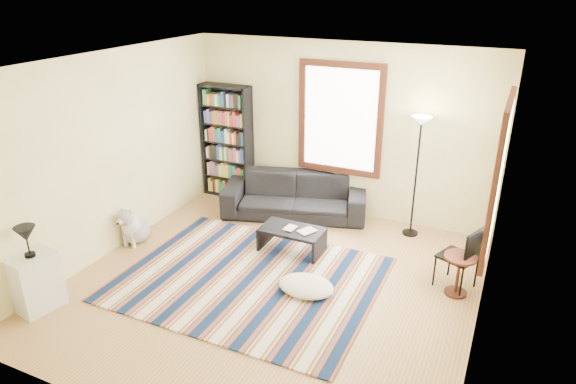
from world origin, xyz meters
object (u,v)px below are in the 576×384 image
at_px(bookshelf, 227,142).
at_px(floor_cushion, 306,286).
at_px(coffee_table, 292,240).
at_px(side_table, 458,275).
at_px(dog, 135,224).
at_px(folding_chair, 457,257).
at_px(sofa, 295,195).
at_px(floor_lamp, 416,178).
at_px(white_cabinet, 36,282).

relative_size(bookshelf, floor_cushion, 2.79).
xyz_separation_m(bookshelf, coffee_table, (1.90, -1.43, -0.82)).
xyz_separation_m(bookshelf, side_table, (4.22, -1.55, -0.73)).
bearing_deg(dog, floor_cushion, -6.53).
bearing_deg(side_table, floor_cushion, -156.18).
bearing_deg(folding_chair, sofa, -179.43).
bearing_deg(coffee_table, sofa, 112.34).
bearing_deg(folding_chair, floor_lamp, 146.89).
bearing_deg(folding_chair, white_cabinet, -127.37).
xyz_separation_m(sofa, floor_lamp, (1.92, 0.10, 0.59)).
bearing_deg(white_cabinet, bookshelf, 96.87).
relative_size(floor_lamp, side_table, 3.44).
bearing_deg(white_cabinet, side_table, 38.94).
bearing_deg(side_table, white_cabinet, -152.00).
height_order(bookshelf, coffee_table, bookshelf).
relative_size(folding_chair, dog, 1.45).
bearing_deg(coffee_table, white_cabinet, -130.98).
bearing_deg(bookshelf, folding_chair, -18.42).
distance_m(coffee_table, folding_chair, 2.28).
height_order(floor_cushion, folding_chair, folding_chair).
bearing_deg(dog, side_table, 4.28).
relative_size(coffee_table, folding_chair, 1.05).
bearing_deg(side_table, sofa, 155.33).
height_order(coffee_table, white_cabinet, white_cabinet).
distance_m(coffee_table, white_cabinet, 3.33).
distance_m(sofa, bookshelf, 1.59).
relative_size(folding_chair, white_cabinet, 1.23).
bearing_deg(floor_cushion, floor_lamp, 68.52).
height_order(white_cabinet, dog, white_cabinet).
height_order(coffee_table, dog, dog).
height_order(floor_lamp, dog, floor_lamp).
xyz_separation_m(side_table, folding_chair, (-0.05, 0.17, 0.16)).
xyz_separation_m(white_cabinet, dog, (-0.05, 1.80, -0.05)).
distance_m(bookshelf, floor_cushion, 3.53).
distance_m(coffee_table, floor_cushion, 1.07).
bearing_deg(coffee_table, dog, -162.31).
bearing_deg(folding_chair, side_table, -50.41).
distance_m(bookshelf, folding_chair, 4.43).
relative_size(white_cabinet, dog, 1.18).
distance_m(floor_cushion, white_cabinet, 3.24).
relative_size(coffee_table, floor_lamp, 0.48).
xyz_separation_m(sofa, coffee_table, (0.48, -1.16, -0.16)).
bearing_deg(bookshelf, dog, -98.69).
bearing_deg(coffee_table, floor_cushion, -55.82).
relative_size(sofa, folding_chair, 2.71).
bearing_deg(dog, bookshelf, 78.19).
bearing_deg(bookshelf, sofa, -10.74).
bearing_deg(sofa, dog, -149.67).
bearing_deg(white_cabinet, dog, 102.43).
relative_size(floor_lamp, dog, 3.13).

